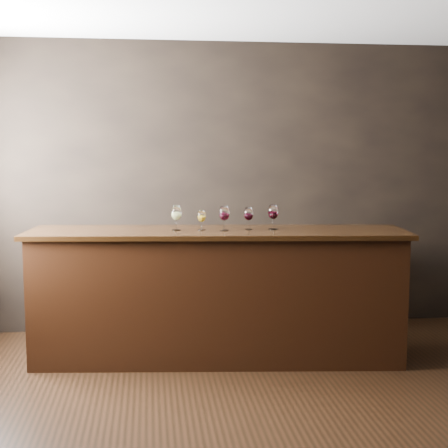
{
  "coord_description": "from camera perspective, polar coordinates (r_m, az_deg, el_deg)",
  "views": [
    {
      "loc": [
        -0.71,
        -3.84,
        1.78
      ],
      "look_at": [
        -0.09,
        1.26,
        1.15
      ],
      "focal_mm": 50.0,
      "sensor_mm": 36.0,
      "label": 1
    }
  ],
  "objects": [
    {
      "name": "bar_counter",
      "position": [
        5.28,
        -0.62,
        -6.72
      ],
      "size": [
        3.09,
        0.97,
        1.06
      ],
      "primitive_type": "cube",
      "rotation": [
        0.0,
        0.0,
        -0.11
      ],
      "color": "black",
      "rests_on": "ground"
    },
    {
      "name": "glass_amber",
      "position": [
        5.17,
        -2.07,
        0.7
      ],
      "size": [
        0.07,
        0.07,
        0.17
      ],
      "color": "white",
      "rests_on": "bar_top"
    },
    {
      "name": "glass_red_b",
      "position": [
        5.21,
        2.27,
        0.88
      ],
      "size": [
        0.08,
        0.08,
        0.19
      ],
      "color": "white",
      "rests_on": "bar_top"
    },
    {
      "name": "back_bar_shelf",
      "position": [
        6.02,
        -3.65,
        -5.45
      ],
      "size": [
        2.71,
        0.4,
        0.98
      ],
      "primitive_type": "cube",
      "color": "black",
      "rests_on": "ground"
    },
    {
      "name": "room_shell",
      "position": [
        3.98,
        -0.1,
        7.4
      ],
      "size": [
        5.02,
        4.52,
        2.81
      ],
      "color": "black",
      "rests_on": "ground"
    },
    {
      "name": "glass_white",
      "position": [
        5.17,
        -4.38,
        0.98
      ],
      "size": [
        0.09,
        0.09,
        0.21
      ],
      "color": "white",
      "rests_on": "bar_top"
    },
    {
      "name": "glass_red_a",
      "position": [
        5.13,
        0.03,
        0.94
      ],
      "size": [
        0.09,
        0.09,
        0.21
      ],
      "color": "white",
      "rests_on": "bar_top"
    },
    {
      "name": "glass_red_c",
      "position": [
        5.23,
        4.52,
        1.05
      ],
      "size": [
        0.09,
        0.09,
        0.21
      ],
      "color": "white",
      "rests_on": "bar_top"
    },
    {
      "name": "bar_top",
      "position": [
        5.18,
        -0.63,
        -0.78
      ],
      "size": [
        3.19,
        1.05,
        0.04
      ],
      "primitive_type": "cube",
      "rotation": [
        0.0,
        0.0,
        -0.11
      ],
      "color": "black",
      "rests_on": "bar_counter"
    },
    {
      "name": "ground",
      "position": [
        4.29,
        3.33,
        -17.55
      ],
      "size": [
        5.0,
        5.0,
        0.0
      ],
      "primitive_type": "plane",
      "color": "black",
      "rests_on": "ground"
    }
  ]
}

